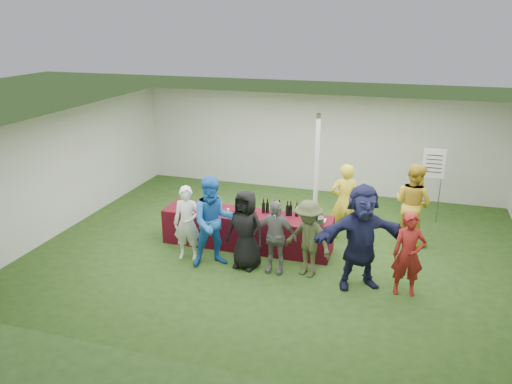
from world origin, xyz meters
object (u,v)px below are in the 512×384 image
(customer_1, at_px, (214,222))
(customer_6, at_px, (408,254))
(serving_table, at_px, (247,230))
(customer_3, at_px, (275,236))
(staff_back, at_px, (413,204))
(dump_bucket, at_px, (317,222))
(customer_5, at_px, (361,237))
(staff_pourer, at_px, (344,202))
(wine_list_sign, at_px, (433,169))
(customer_2, at_px, (246,230))
(customer_4, at_px, (308,239))
(customer_0, at_px, (187,223))

(customer_1, xyz_separation_m, customer_6, (3.63, -0.04, -0.15))
(serving_table, height_order, customer_3, customer_3)
(staff_back, bearing_deg, customer_6, 123.44)
(dump_bucket, xyz_separation_m, customer_5, (0.92, -0.78, 0.13))
(dump_bucket, relative_size, customer_6, 0.17)
(staff_pourer, bearing_deg, wine_list_sign, -161.47)
(customer_2, height_order, customer_4, customer_2)
(dump_bucket, height_order, customer_4, customer_4)
(customer_3, height_order, customer_4, customer_4)
(staff_back, height_order, customer_4, staff_back)
(staff_back, height_order, customer_1, customer_1)
(wine_list_sign, xyz_separation_m, customer_3, (-2.88, -3.48, -0.59))
(dump_bucket, distance_m, customer_6, 1.93)
(staff_back, distance_m, customer_5, 2.41)
(customer_1, bearing_deg, wine_list_sign, 10.84)
(wine_list_sign, bearing_deg, customer_0, -143.67)
(customer_1, bearing_deg, customer_6, -31.01)
(customer_0, distance_m, customer_2, 1.24)
(customer_3, bearing_deg, customer_2, 179.12)
(dump_bucket, height_order, customer_5, customer_5)
(wine_list_sign, height_order, customer_5, customer_5)
(dump_bucket, relative_size, customer_4, 0.17)
(staff_pourer, bearing_deg, staff_back, 166.79)
(serving_table, xyz_separation_m, staff_pourer, (1.89, 1.04, 0.48))
(customer_4, bearing_deg, wine_list_sign, 78.83)
(serving_table, distance_m, customer_5, 2.72)
(staff_back, xyz_separation_m, customer_2, (-3.05, -2.15, -0.10))
(staff_back, distance_m, customer_3, 3.28)
(customer_1, height_order, customer_4, customer_1)
(customer_2, height_order, customer_5, customer_5)
(customer_0, xyz_separation_m, customer_1, (0.62, -0.11, 0.15))
(staff_pourer, bearing_deg, customer_3, 40.47)
(customer_2, xyz_separation_m, customer_5, (2.19, -0.10, 0.18))
(customer_1, height_order, customer_2, customer_1)
(staff_back, relative_size, customer_6, 1.16)
(wine_list_sign, relative_size, staff_pourer, 1.05)
(dump_bucket, xyz_separation_m, customer_3, (-0.69, -0.68, -0.12))
(staff_pourer, xyz_separation_m, customer_1, (-2.24, -2.03, 0.06))
(dump_bucket, height_order, staff_pourer, staff_pourer)
(customer_2, bearing_deg, serving_table, 117.70)
(customer_0, bearing_deg, dump_bucket, 5.55)
(staff_back, xyz_separation_m, customer_1, (-3.67, -2.24, 0.02))
(serving_table, relative_size, customer_1, 1.98)
(customer_1, height_order, customer_3, customer_1)
(wine_list_sign, distance_m, staff_pourer, 2.43)
(customer_0, relative_size, customer_1, 0.84)
(customer_1, bearing_deg, dump_bucket, -8.17)
(staff_back, bearing_deg, customer_2, 69.54)
(serving_table, bearing_deg, wine_list_sign, 34.65)
(staff_pourer, height_order, staff_back, staff_back)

